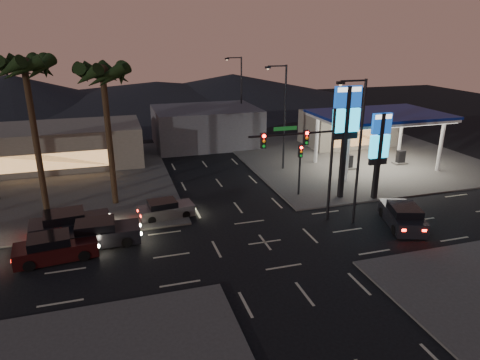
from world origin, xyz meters
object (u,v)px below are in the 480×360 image
object	(u,v)px
traffic_signal_mast	(309,151)
suv_station	(402,216)
gas_station	(379,117)
car_lane_a_mid	(55,248)
car_lane_b_mid	(70,224)
car_lane_b_front	(166,209)
pylon_sign_tall	(346,120)
pylon_sign_short	(380,143)
car_lane_a_front	(100,233)

from	to	relation	value
traffic_signal_mast	suv_station	bearing A→B (deg)	-21.30
gas_station	car_lane_a_mid	xyz separation A→B (m)	(-28.63, -10.39, -4.36)
car_lane_b_mid	car_lane_b_front	bearing A→B (deg)	9.30
car_lane_b_front	car_lane_a_mid	bearing A→B (deg)	-149.29
pylon_sign_tall	car_lane_b_front	bearing A→B (deg)	178.73
car_lane_a_mid	car_lane_b_mid	distance (m)	3.20
car_lane_b_mid	pylon_sign_short	bearing A→B (deg)	-0.63
gas_station	suv_station	bearing A→B (deg)	-115.85
pylon_sign_tall	pylon_sign_short	xyz separation A→B (m)	(2.50, -1.00, -1.74)
suv_station	car_lane_a_mid	bearing A→B (deg)	174.83
traffic_signal_mast	car_lane_a_front	distance (m)	14.56
car_lane_b_front	car_lane_b_mid	world-z (taller)	car_lane_b_mid
gas_station	pylon_sign_short	size ratio (longest dim) A/B	1.74
car_lane_b_front	pylon_sign_short	bearing A→B (deg)	-4.53
pylon_sign_tall	traffic_signal_mast	distance (m)	6.02
pylon_sign_tall	car_lane_a_mid	distance (m)	22.22
car_lane_a_mid	car_lane_b_front	distance (m)	8.22
gas_station	car_lane_a_front	world-z (taller)	gas_station
car_lane_a_mid	car_lane_b_mid	size ratio (longest dim) A/B	0.92
traffic_signal_mast	suv_station	world-z (taller)	traffic_signal_mast
suv_station	car_lane_b_front	bearing A→B (deg)	158.09
car_lane_a_mid	suv_station	size ratio (longest dim) A/B	0.95
car_lane_a_front	car_lane_a_mid	distance (m)	2.86
traffic_signal_mast	suv_station	distance (m)	8.04
traffic_signal_mast	car_lane_a_front	bearing A→B (deg)	176.36
traffic_signal_mast	car_lane_b_mid	world-z (taller)	traffic_signal_mast
car_lane_a_front	car_lane_a_mid	bearing A→B (deg)	-153.98
pylon_sign_short	traffic_signal_mast	distance (m)	7.69
car_lane_b_front	traffic_signal_mast	bearing A→B (deg)	-22.31
car_lane_a_mid	suv_station	distance (m)	22.70
suv_station	car_lane_b_mid	bearing A→B (deg)	166.72
pylon_sign_tall	car_lane_b_mid	distance (m)	21.28
car_lane_b_front	suv_station	size ratio (longest dim) A/B	0.81
gas_station	car_lane_a_mid	world-z (taller)	gas_station
car_lane_a_front	pylon_sign_short	bearing A→B (deg)	4.44
pylon_sign_short	car_lane_b_front	bearing A→B (deg)	175.47
car_lane_a_mid	pylon_sign_short	bearing A→B (deg)	6.97
pylon_sign_short	suv_station	distance (m)	6.38
pylon_sign_short	car_lane_b_front	world-z (taller)	pylon_sign_short
gas_station	car_lane_a_mid	bearing A→B (deg)	-160.06
gas_station	suv_station	distance (m)	14.48
pylon_sign_tall	traffic_signal_mast	xyz separation A→B (m)	(-4.74, -3.51, -1.17)
pylon_sign_tall	car_lane_a_mid	xyz separation A→B (m)	(-21.13, -3.89, -5.68)
pylon_sign_short	gas_station	bearing A→B (deg)	56.31
car_lane_a_mid	car_lane_b_front	world-z (taller)	car_lane_a_mid
traffic_signal_mast	pylon_sign_short	bearing A→B (deg)	19.13
traffic_signal_mast	car_lane_a_front	xyz separation A→B (m)	(-13.82, 0.88, -4.49)
gas_station	suv_station	xyz separation A→B (m)	(-6.03, -12.44, -4.34)
car_lane_b_front	suv_station	world-z (taller)	suv_station
traffic_signal_mast	car_lane_b_mid	bearing A→B (deg)	170.05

